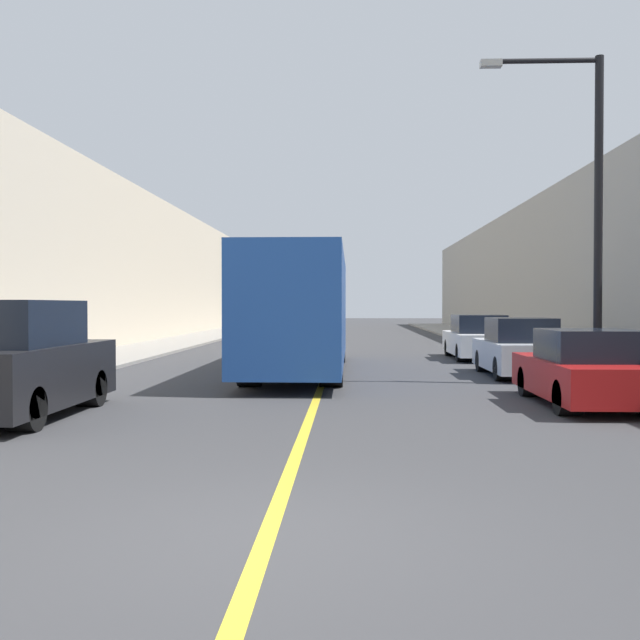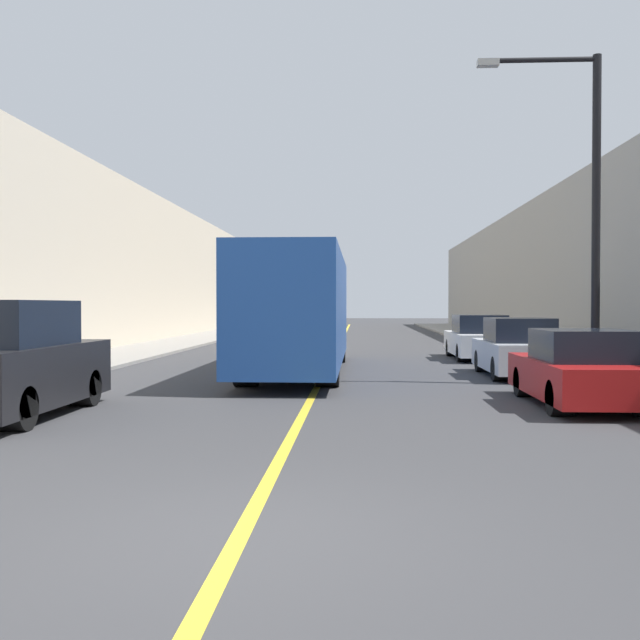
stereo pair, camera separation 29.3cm
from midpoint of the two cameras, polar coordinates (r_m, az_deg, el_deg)
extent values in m
plane|color=#38383A|center=(6.38, -5.47, -16.15)|extent=(200.00, 200.00, 0.00)
cube|color=gray|center=(37.10, -11.15, -1.71)|extent=(3.26, 72.00, 0.11)
cube|color=gray|center=(36.75, 13.32, -1.74)|extent=(3.26, 72.00, 0.11)
cube|color=beige|center=(38.12, -16.49, 3.96)|extent=(4.00, 72.00, 7.58)
cube|color=gray|center=(37.60, 18.80, 3.62)|extent=(4.00, 72.00, 7.10)
cube|color=gold|center=(36.09, 1.03, -1.84)|extent=(0.16, 72.00, 0.01)
cube|color=#1E4793|center=(20.99, -1.86, 0.89)|extent=(2.43, 11.83, 2.93)
cube|color=black|center=(15.13, -3.50, 2.72)|extent=(2.06, 0.04, 1.32)
cylinder|color=black|center=(17.49, -5.84, -3.27)|extent=(0.53, 1.10, 1.10)
cylinder|color=black|center=(17.32, 0.38, -3.30)|extent=(0.53, 1.10, 1.10)
cylinder|color=black|center=(24.76, -3.42, -1.96)|extent=(0.53, 1.10, 1.10)
cylinder|color=black|center=(24.64, 0.97, -1.98)|extent=(0.53, 1.10, 1.10)
cube|color=black|center=(13.69, -22.77, -3.91)|extent=(1.99, 4.53, 1.01)
cube|color=black|center=(13.43, -23.21, -0.23)|extent=(1.76, 2.49, 0.76)
cylinder|color=black|center=(12.13, -22.24, -6.30)|extent=(0.44, 0.68, 0.68)
cylinder|color=black|center=(15.32, -23.17, -4.77)|extent=(0.44, 0.68, 0.68)
cylinder|color=black|center=(14.71, -17.67, -4.97)|extent=(0.44, 0.68, 0.68)
cube|color=maroon|center=(14.96, 19.08, -4.17)|extent=(1.84, 4.36, 0.68)
cube|color=black|center=(14.71, 19.35, -1.82)|extent=(1.62, 1.96, 0.58)
cube|color=black|center=(12.91, 21.85, -4.50)|extent=(1.56, 0.04, 0.30)
cylinder|color=black|center=(13.49, 17.81, -5.65)|extent=(0.41, 0.62, 0.62)
cylinder|color=black|center=(16.10, 15.23, -4.54)|extent=(0.41, 0.62, 0.62)
cylinder|color=black|center=(16.48, 20.12, -4.44)|extent=(0.41, 0.62, 0.62)
cube|color=silver|center=(20.54, 14.51, -2.62)|extent=(1.76, 4.27, 0.74)
cube|color=black|center=(20.30, 14.64, -0.73)|extent=(1.55, 1.92, 0.63)
cube|color=black|center=(18.48, 15.88, -2.64)|extent=(1.50, 0.04, 0.33)
cylinder|color=black|center=(19.13, 13.32, -3.63)|extent=(0.39, 0.62, 0.62)
cylinder|color=black|center=(19.43, 17.31, -3.57)|extent=(0.39, 0.62, 0.62)
cylinder|color=black|center=(21.72, 11.99, -3.05)|extent=(0.39, 0.62, 0.62)
cylinder|color=black|center=(22.00, 15.53, -3.02)|extent=(0.39, 0.62, 0.62)
cube|color=silver|center=(26.74, 11.58, -1.74)|extent=(1.85, 4.74, 0.74)
cube|color=black|center=(26.48, 11.67, -0.29)|extent=(1.63, 2.13, 0.63)
cube|color=black|center=(24.43, 12.46, -1.71)|extent=(1.58, 0.04, 0.33)
cylinder|color=black|center=(25.19, 10.49, -2.47)|extent=(0.41, 0.62, 0.62)
cylinder|color=black|center=(25.44, 13.72, -2.45)|extent=(0.41, 0.62, 0.62)
cylinder|color=black|center=(28.10, 9.64, -2.09)|extent=(0.41, 0.62, 0.62)
cylinder|color=black|center=(28.32, 12.55, -2.08)|extent=(0.41, 0.62, 0.62)
cylinder|color=black|center=(18.82, 20.02, 7.24)|extent=(0.20, 0.20, 7.61)
cylinder|color=black|center=(19.24, 16.33, 18.42)|extent=(2.52, 0.12, 0.12)
cube|color=#999993|center=(18.97, 12.44, 18.53)|extent=(0.50, 0.24, 0.16)
camera|label=1|loc=(0.15, -90.34, -0.01)|focal=42.00mm
camera|label=2|loc=(0.15, 89.66, 0.01)|focal=42.00mm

